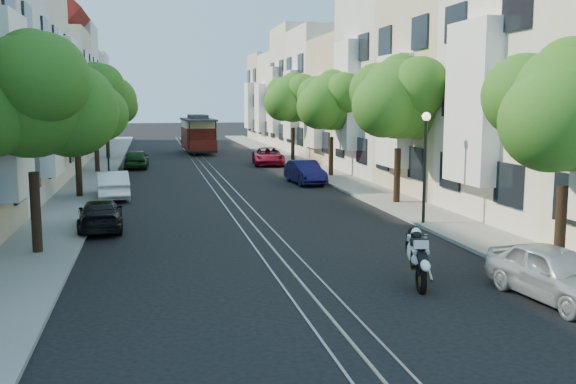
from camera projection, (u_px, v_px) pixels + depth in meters
ground at (205, 167)px, 46.27m from camera, size 200.00×200.00×0.00m
sidewalk_east at (302, 164)px, 47.76m from camera, size 2.50×80.00×0.12m
sidewalk_west at (100, 168)px, 44.76m from camera, size 2.50×80.00×0.12m
rail_left at (197, 167)px, 46.15m from camera, size 0.06×80.00×0.02m
rail_slot at (205, 167)px, 46.27m from camera, size 0.06×80.00×0.02m
rail_right at (212, 167)px, 46.38m from camera, size 0.06×80.00×0.02m
lane_line at (205, 167)px, 46.27m from camera, size 0.08×80.00×0.01m
townhouses_east at (363, 95)px, 47.92m from camera, size 7.75×72.00×12.00m
townhouses_west at (26, 95)px, 43.02m from camera, size 7.75×72.00×11.76m
tree_e_a at (570, 112)px, 17.11m from camera, size 4.72×3.87×6.27m
tree_e_b at (400, 100)px, 28.69m from camera, size 4.93×4.08×6.68m
tree_e_c at (333, 103)px, 39.36m from camera, size 4.84×3.99×6.52m
tree_e_d at (294, 99)px, 49.97m from camera, size 5.01×4.16×6.85m
tree_w_a at (32, 99)px, 18.93m from camera, size 4.93×4.08×6.68m
tree_w_b at (77, 107)px, 30.60m from camera, size 4.72×3.87×6.27m
tree_w_c at (95, 95)px, 41.16m from camera, size 5.13×4.28×7.09m
tree_w_d at (107, 103)px, 51.88m from camera, size 4.84×3.99×6.52m
lamp_east at (425, 151)px, 23.93m from camera, size 0.32×0.32×4.16m
lamp_west at (107, 132)px, 38.76m from camera, size 0.32×0.32×4.16m
sportbike_rider at (417, 254)px, 16.28m from camera, size 0.78×2.11×1.49m
cable_car at (198, 132)px, 58.66m from camera, size 2.91×8.37×3.18m
parked_car_e_near at (555, 273)px, 15.08m from camera, size 1.95×4.00×1.31m
parked_car_e_mid at (305, 172)px, 36.63m from camera, size 1.73×4.14×1.33m
parked_car_e_far at (268, 156)px, 47.56m from camera, size 2.58×4.85×1.30m
parked_car_w_near at (101, 215)px, 23.38m from camera, size 1.77×3.93×1.12m
parked_car_w_mid at (113, 185)px, 31.00m from camera, size 1.80×4.22×1.35m
parked_car_w_far at (137, 159)px, 45.15m from camera, size 1.76×4.06×1.36m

